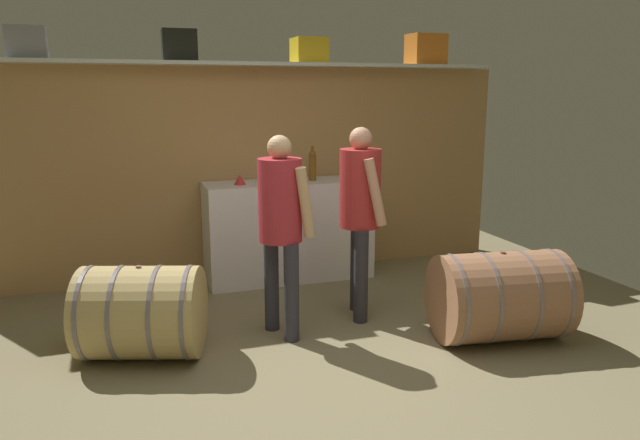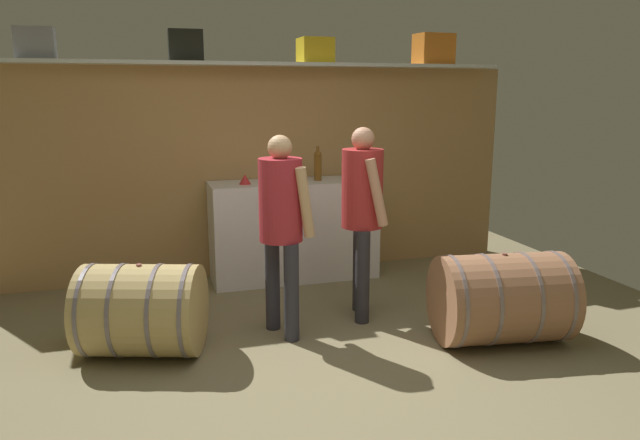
{
  "view_description": "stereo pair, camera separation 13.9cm",
  "coord_description": "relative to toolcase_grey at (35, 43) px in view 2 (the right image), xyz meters",
  "views": [
    {
      "loc": [
        -1.18,
        -3.27,
        1.8
      ],
      "look_at": [
        0.15,
        0.67,
        0.9
      ],
      "focal_mm": 33.81,
      "sensor_mm": 36.0,
      "label": 1
    },
    {
      "loc": [
        -1.05,
        -3.31,
        1.8
      ],
      "look_at": [
        0.15,
        0.67,
        0.9
      ],
      "focal_mm": 33.81,
      "sensor_mm": 36.0,
      "label": 2
    }
  ],
  "objects": [
    {
      "name": "work_cabinet",
      "position": [
        2.16,
        -0.17,
        -1.71
      ],
      "size": [
        1.59,
        0.52,
        0.95
      ],
      "primitive_type": "cube",
      "color": "white",
      "rests_on": "ground"
    },
    {
      "name": "toolcase_orange",
      "position": [
        3.67,
        0.0,
        0.02
      ],
      "size": [
        0.37,
        0.28,
        0.3
      ],
      "primitive_type": "cube",
      "rotation": [
        0.0,
        0.0,
        0.05
      ],
      "color": "orange",
      "rests_on": "high_shelf_board"
    },
    {
      "name": "toolcase_grey",
      "position": [
        0.0,
        0.0,
        0.0
      ],
      "size": [
        0.31,
        0.23,
        0.26
      ],
      "primitive_type": "cube",
      "rotation": [
        0.0,
        0.0,
        0.01
      ],
      "color": "gray",
      "rests_on": "high_shelf_board"
    },
    {
      "name": "wine_barrel_near",
      "position": [
        3.21,
        -2.1,
        -1.85
      ],
      "size": [
        1.0,
        0.78,
        0.67
      ],
      "rotation": [
        0.0,
        0.0,
        -0.15
      ],
      "color": "#9C6949",
      "rests_on": "ground"
    },
    {
      "name": "visitor_tasting",
      "position": [
        2.43,
        -1.33,
        -1.25
      ],
      "size": [
        0.42,
        0.49,
        1.52
      ],
      "rotation": [
        0.0,
        0.0,
        -1.85
      ],
      "color": "#2E2B32",
      "rests_on": "ground"
    },
    {
      "name": "toolcase_yellow",
      "position": [
        2.43,
        0.0,
        -0.01
      ],
      "size": [
        0.3,
        0.3,
        0.23
      ],
      "primitive_type": "cube",
      "rotation": [
        0.0,
        0.0,
        0.01
      ],
      "color": "yellow",
      "rests_on": "high_shelf_board"
    },
    {
      "name": "wine_barrel_far",
      "position": [
        0.72,
        -1.57,
        -1.86
      ],
      "size": [
        0.95,
        0.85,
        0.65
      ],
      "rotation": [
        0.0,
        0.0,
        -0.31
      ],
      "color": "tan",
      "rests_on": "ground"
    },
    {
      "name": "wine_bottle_amber",
      "position": [
        2.4,
        -0.19,
        -1.08
      ],
      "size": [
        0.07,
        0.07,
        0.33
      ],
      "color": "brown",
      "rests_on": "work_cabinet"
    },
    {
      "name": "back_wall_panel",
      "position": [
        1.82,
        0.15,
        -1.17
      ],
      "size": [
        5.35,
        0.1,
        2.02
      ],
      "primitive_type": "cube",
      "color": "tan",
      "rests_on": "ground"
    },
    {
      "name": "winemaker_pouring",
      "position": [
        1.73,
        -1.51,
        -1.27
      ],
      "size": [
        0.39,
        0.47,
        1.49
      ],
      "rotation": [
        0.0,
        0.0,
        -1.25
      ],
      "color": "#31303B",
      "rests_on": "ground"
    },
    {
      "name": "toolcase_black",
      "position": [
        1.23,
        0.0,
        0.01
      ],
      "size": [
        0.3,
        0.2,
        0.27
      ],
      "primitive_type": "cube",
      "rotation": [
        0.0,
        0.0,
        -0.01
      ],
      "color": "black",
      "rests_on": "high_shelf_board"
    },
    {
      "name": "wine_glass",
      "position": [
        2.87,
        0.01,
        -1.14
      ],
      "size": [
        0.07,
        0.07,
        0.13
      ],
      "color": "white",
      "rests_on": "work_cabinet"
    },
    {
      "name": "high_shelf_board",
      "position": [
        1.82,
        0.0,
        -0.15
      ],
      "size": [
        4.92,
        0.4,
        0.03
      ],
      "primitive_type": "cube",
      "color": "silver",
      "rests_on": "back_wall_panel"
    },
    {
      "name": "ground_plane",
      "position": [
        1.82,
        -1.73,
        -2.19
      ],
      "size": [
        6.55,
        8.21,
        0.02
      ],
      "primitive_type": "cube",
      "color": "#7E7352"
    },
    {
      "name": "red_funnel",
      "position": [
        1.69,
        -0.22,
        -1.18
      ],
      "size": [
        0.11,
        0.11,
        0.09
      ],
      "primitive_type": "cone",
      "color": "red",
      "rests_on": "work_cabinet"
    },
    {
      "name": "wine_bottle_clear",
      "position": [
        2.72,
        -0.29,
        -1.1
      ],
      "size": [
        0.07,
        0.07,
        0.28
      ],
      "color": "#ACC7B9",
      "rests_on": "work_cabinet"
    }
  ]
}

